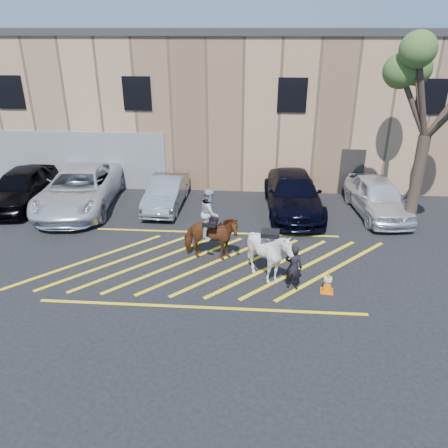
# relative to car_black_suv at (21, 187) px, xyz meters

# --- Properties ---
(ground) EXTENTS (90.00, 90.00, 0.00)m
(ground) POSITION_rel_car_black_suv_xyz_m (8.94, -4.53, -0.84)
(ground) COLOR black
(ground) RESTS_ON ground
(car_black_suv) EXTENTS (2.27, 5.02, 1.67)m
(car_black_suv) POSITION_rel_car_black_suv_xyz_m (0.00, 0.00, 0.00)
(car_black_suv) COLOR black
(car_black_suv) RESTS_ON ground
(car_white_pickup) EXTENTS (3.40, 6.47, 1.74)m
(car_white_pickup) POSITION_rel_car_black_suv_xyz_m (2.71, -0.09, 0.03)
(car_white_pickup) COLOR silver
(car_white_pickup) RESTS_ON ground
(car_silver_sedan) EXTENTS (1.50, 4.10, 1.34)m
(car_silver_sedan) POSITION_rel_car_black_suv_xyz_m (6.49, 0.22, -0.16)
(car_silver_sedan) COLOR gray
(car_silver_sedan) RESTS_ON ground
(car_blue_suv) EXTENTS (2.55, 5.63, 1.60)m
(car_blue_suv) POSITION_rel_car_black_suv_xyz_m (12.06, 0.19, -0.03)
(car_blue_suv) COLOR black
(car_blue_suv) RESTS_ON ground
(car_white_suv) EXTENTS (2.36, 4.81, 1.58)m
(car_white_suv) POSITION_rel_car_black_suv_xyz_m (15.62, 0.06, -0.05)
(car_white_suv) COLOR white
(car_white_suv) RESTS_ON ground
(handler) EXTENTS (0.62, 0.49, 1.48)m
(handler) POSITION_rel_car_black_suv_xyz_m (11.64, -6.09, -0.09)
(handler) COLOR black
(handler) RESTS_ON ground
(warehouse) EXTENTS (32.42, 10.20, 7.30)m
(warehouse) POSITION_rel_car_black_suv_xyz_m (8.93, 7.47, 2.82)
(warehouse) COLOR tan
(warehouse) RESTS_ON ground
(hatching_zone) EXTENTS (12.60, 5.12, 0.01)m
(hatching_zone) POSITION_rel_car_black_suv_xyz_m (8.94, -4.83, -0.83)
(hatching_zone) COLOR yellow
(hatching_zone) RESTS_ON ground
(mounted_bay) EXTENTS (2.02, 1.05, 2.58)m
(mounted_bay) POSITION_rel_car_black_suv_xyz_m (8.94, -4.43, 0.21)
(mounted_bay) COLOR #5F2816
(mounted_bay) RESTS_ON ground
(saddled_white) EXTENTS (1.63, 1.80, 1.85)m
(saddled_white) POSITION_rel_car_black_suv_xyz_m (10.90, -5.67, 0.10)
(saddled_white) COLOR silver
(saddled_white) RESTS_ON ground
(traffic_cone) EXTENTS (0.43, 0.43, 0.73)m
(traffic_cone) POSITION_rel_car_black_suv_xyz_m (12.69, -6.22, -0.47)
(traffic_cone) COLOR #FF520A
(traffic_cone) RESTS_ON ground
(tree) EXTENTS (3.99, 4.37, 7.31)m
(tree) POSITION_rel_car_black_suv_xyz_m (16.46, -1.57, 4.86)
(tree) COLOR #4A362D
(tree) RESTS_ON ground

